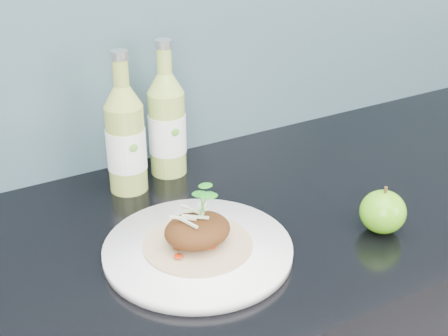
{
  "coord_description": "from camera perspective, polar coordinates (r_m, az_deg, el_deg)",
  "views": [
    {
      "loc": [
        -0.43,
        0.93,
        1.44
      ],
      "look_at": [
        0.01,
        1.69,
        1.0
      ],
      "focal_mm": 50.0,
      "sensor_mm": 36.0,
      "label": 1
    }
  ],
  "objects": [
    {
      "name": "pork_taco",
      "position": [
        0.93,
        -2.45,
        -5.59
      ],
      "size": [
        0.16,
        0.16,
        0.1
      ],
      "color": "tan",
      "rests_on": "dinner_plate"
    },
    {
      "name": "cider_bottle_right",
      "position": [
        1.15,
        -5.24,
        3.98
      ],
      "size": [
        0.08,
        0.08,
        0.26
      ],
      "rotation": [
        0.0,
        0.0,
        -0.2
      ],
      "color": "#98B34A",
      "rests_on": "kitchen_counter"
    },
    {
      "name": "green_apple",
      "position": [
        1.02,
        14.32,
        -3.89
      ],
      "size": [
        0.09,
        0.09,
        0.08
      ],
      "rotation": [
        0.0,
        0.0,
        -0.21
      ],
      "color": "#389410",
      "rests_on": "kitchen_counter"
    },
    {
      "name": "cider_bottle_left",
      "position": [
        1.1,
        -8.98,
        2.6
      ],
      "size": [
        0.08,
        0.08,
        0.26
      ],
      "rotation": [
        0.0,
        0.0,
        0.18
      ],
      "color": "#94A545",
      "rests_on": "kitchen_counter"
    },
    {
      "name": "dinner_plate",
      "position": [
        0.95,
        -2.4,
        -7.49
      ],
      "size": [
        0.36,
        0.36,
        0.02
      ],
      "color": "white",
      "rests_on": "kitchen_counter"
    }
  ]
}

